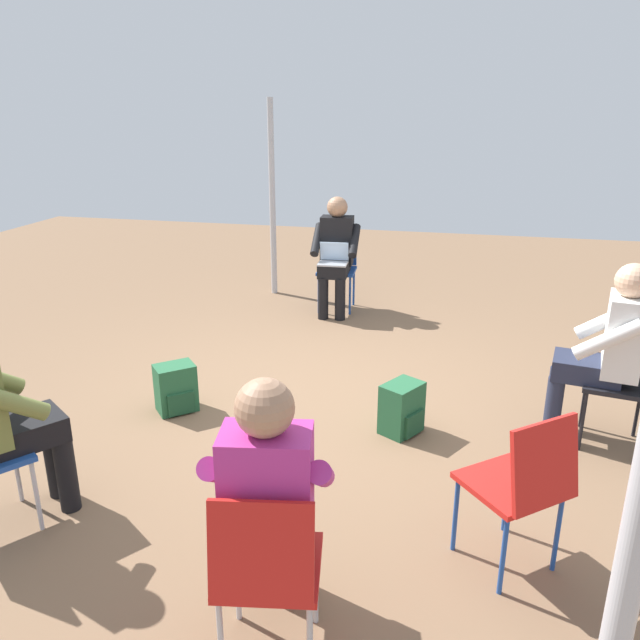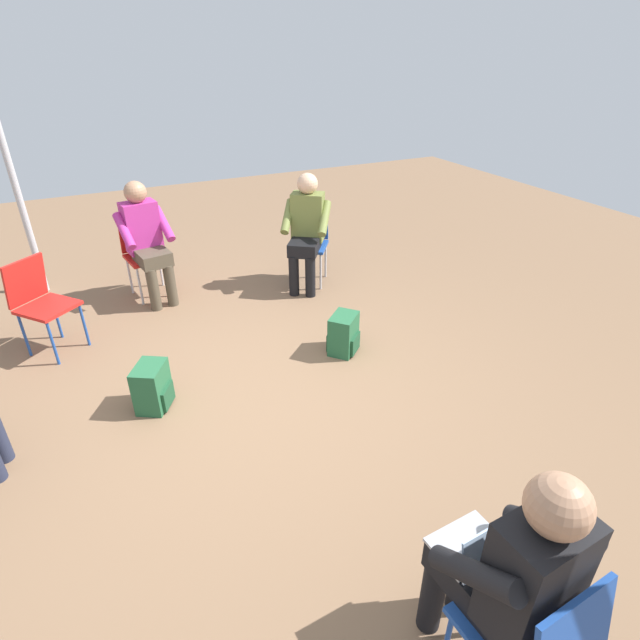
{
  "view_description": "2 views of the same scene",
  "coord_description": "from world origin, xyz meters",
  "px_view_note": "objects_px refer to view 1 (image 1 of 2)",
  "views": [
    {
      "loc": [
        -4.14,
        -1.03,
        2.16
      ],
      "look_at": [
        0.38,
        0.01,
        0.55
      ],
      "focal_mm": 35.0,
      "sensor_mm": 36.0,
      "label": 1
    },
    {
      "loc": [
        2.99,
        -0.9,
        2.44
      ],
      "look_at": [
        0.35,
        0.39,
        0.79
      ],
      "focal_mm": 28.0,
      "sensor_mm": 36.0,
      "label": 2
    }
  ],
  "objects_px": {
    "person_with_laptop": "(336,250)",
    "person_in_magenta": "(271,496)",
    "chair_southwest": "(522,482)",
    "person_in_white": "(606,345)",
    "chair_south": "(630,377)",
    "chair_west": "(267,567)",
    "backpack_near_laptop_user": "(401,411)",
    "backpack_by_empty_chair": "(176,391)",
    "chair_east": "(338,264)"
  },
  "relations": [
    {
      "from": "person_in_white",
      "to": "chair_southwest",
      "type": "bearing_deg",
      "value": 167.2
    },
    {
      "from": "chair_southwest",
      "to": "person_in_white",
      "type": "xyz_separation_m",
      "value": [
        1.41,
        -0.6,
        0.2
      ]
    },
    {
      "from": "chair_west",
      "to": "backpack_by_empty_chair",
      "type": "xyz_separation_m",
      "value": [
        1.99,
        1.34,
        -0.34
      ]
    },
    {
      "from": "chair_west",
      "to": "backpack_near_laptop_user",
      "type": "xyz_separation_m",
      "value": [
        2.05,
        -0.31,
        -0.34
      ]
    },
    {
      "from": "chair_east",
      "to": "chair_west",
      "type": "xyz_separation_m",
      "value": [
        -4.72,
        -0.68,
        0.0
      ]
    },
    {
      "from": "chair_west",
      "to": "backpack_near_laptop_user",
      "type": "height_order",
      "value": "chair_west"
    },
    {
      "from": "backpack_near_laptop_user",
      "to": "backpack_by_empty_chair",
      "type": "height_order",
      "value": "same"
    },
    {
      "from": "chair_west",
      "to": "backpack_near_laptop_user",
      "type": "bearing_deg",
      "value": 71.62
    },
    {
      "from": "chair_east",
      "to": "person_with_laptop",
      "type": "xyz_separation_m",
      "value": [
        -0.17,
        -0.01,
        0.2
      ]
    },
    {
      "from": "person_with_laptop",
      "to": "backpack_by_empty_chair",
      "type": "distance_m",
      "value": 2.69
    },
    {
      "from": "chair_southwest",
      "to": "backpack_by_empty_chair",
      "type": "xyz_separation_m",
      "value": [
        1.19,
        2.33,
        -0.34
      ]
    },
    {
      "from": "person_with_laptop",
      "to": "chair_west",
      "type": "bearing_deg",
      "value": 95.24
    },
    {
      "from": "chair_west",
      "to": "backpack_near_laptop_user",
      "type": "relative_size",
      "value": 2.36
    },
    {
      "from": "chair_east",
      "to": "chair_south",
      "type": "relative_size",
      "value": 1.0
    },
    {
      "from": "chair_southwest",
      "to": "backpack_by_empty_chair",
      "type": "height_order",
      "value": "chair_southwest"
    },
    {
      "from": "person_in_magenta",
      "to": "backpack_by_empty_chair",
      "type": "height_order",
      "value": "person_in_magenta"
    },
    {
      "from": "person_with_laptop",
      "to": "backpack_by_empty_chair",
      "type": "xyz_separation_m",
      "value": [
        -2.55,
        0.67,
        -0.53
      ]
    },
    {
      "from": "person_with_laptop",
      "to": "backpack_near_laptop_user",
      "type": "distance_m",
      "value": 2.74
    },
    {
      "from": "chair_southwest",
      "to": "person_in_magenta",
      "type": "relative_size",
      "value": 0.69
    },
    {
      "from": "backpack_by_empty_chair",
      "to": "chair_south",
      "type": "bearing_deg",
      "value": -86.42
    },
    {
      "from": "chair_west",
      "to": "person_with_laptop",
      "type": "bearing_deg",
      "value": 88.69
    },
    {
      "from": "chair_south",
      "to": "person_with_laptop",
      "type": "bearing_deg",
      "value": 55.99
    },
    {
      "from": "chair_east",
      "to": "person_in_white",
      "type": "relative_size",
      "value": 0.69
    },
    {
      "from": "person_in_white",
      "to": "person_with_laptop",
      "type": "bearing_deg",
      "value": 54.34
    },
    {
      "from": "chair_west",
      "to": "person_with_laptop",
      "type": "relative_size",
      "value": 0.69
    },
    {
      "from": "chair_southwest",
      "to": "chair_east",
      "type": "bearing_deg",
      "value": 72.97
    },
    {
      "from": "person_in_white",
      "to": "chair_south",
      "type": "bearing_deg",
      "value": -90.0
    },
    {
      "from": "chair_east",
      "to": "chair_southwest",
      "type": "bearing_deg",
      "value": 109.97
    },
    {
      "from": "chair_south",
      "to": "chair_southwest",
      "type": "xyz_separation_m",
      "value": [
        -1.38,
        0.76,
        0.0
      ]
    },
    {
      "from": "chair_east",
      "to": "chair_southwest",
      "type": "height_order",
      "value": "same"
    },
    {
      "from": "chair_southwest",
      "to": "person_in_magenta",
      "type": "distance_m",
      "value": 1.22
    },
    {
      "from": "person_with_laptop",
      "to": "backpack_by_empty_chair",
      "type": "height_order",
      "value": "person_with_laptop"
    },
    {
      "from": "chair_south",
      "to": "backpack_by_empty_chair",
      "type": "distance_m",
      "value": 3.12
    },
    {
      "from": "chair_west",
      "to": "chair_south",
      "type": "bearing_deg",
      "value": 41.63
    },
    {
      "from": "chair_south",
      "to": "chair_east",
      "type": "bearing_deg",
      "value": 54.11
    },
    {
      "from": "chair_west",
      "to": "person_with_laptop",
      "type": "xyz_separation_m",
      "value": [
        4.55,
        0.67,
        0.2
      ]
    },
    {
      "from": "chair_east",
      "to": "person_with_laptop",
      "type": "relative_size",
      "value": 0.69
    },
    {
      "from": "person_in_magenta",
      "to": "person_with_laptop",
      "type": "bearing_deg",
      "value": 88.64
    },
    {
      "from": "person_in_magenta",
      "to": "person_in_white",
      "type": "bearing_deg",
      "value": 42.11
    },
    {
      "from": "person_in_magenta",
      "to": "backpack_by_empty_chair",
      "type": "distance_m",
      "value": 2.32
    },
    {
      "from": "person_with_laptop",
      "to": "person_in_magenta",
      "type": "relative_size",
      "value": 1.0
    },
    {
      "from": "chair_south",
      "to": "person_in_magenta",
      "type": "bearing_deg",
      "value": 148.9
    },
    {
      "from": "person_with_laptop",
      "to": "person_in_white",
      "type": "relative_size",
      "value": 1.0
    },
    {
      "from": "chair_west",
      "to": "backpack_by_empty_chair",
      "type": "relative_size",
      "value": 2.36
    },
    {
      "from": "chair_east",
      "to": "backpack_by_empty_chair",
      "type": "bearing_deg",
      "value": 73.14
    },
    {
      "from": "person_with_laptop",
      "to": "person_in_white",
      "type": "height_order",
      "value": "same"
    },
    {
      "from": "person_with_laptop",
      "to": "person_in_magenta",
      "type": "distance_m",
      "value": 4.43
    },
    {
      "from": "chair_east",
      "to": "chair_west",
      "type": "relative_size",
      "value": 1.0
    },
    {
      "from": "chair_south",
      "to": "chair_southwest",
      "type": "distance_m",
      "value": 1.58
    },
    {
      "from": "chair_southwest",
      "to": "person_with_laptop",
      "type": "height_order",
      "value": "person_with_laptop"
    }
  ]
}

